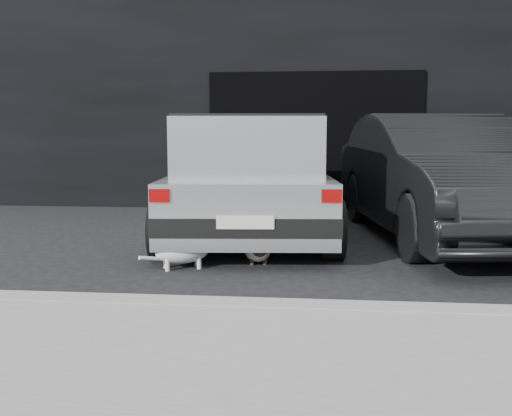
# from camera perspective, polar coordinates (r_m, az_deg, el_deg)

# --- Properties ---
(ground) EXTENTS (80.00, 80.00, 0.00)m
(ground) POSITION_cam_1_polar(r_m,az_deg,el_deg) (7.12, -2.33, -4.18)
(ground) COLOR black
(ground) RESTS_ON ground
(building_facade) EXTENTS (34.00, 4.00, 5.00)m
(building_facade) POSITION_cam_1_polar(r_m,az_deg,el_deg) (12.96, 5.94, 12.04)
(building_facade) COLOR black
(building_facade) RESTS_ON ground
(garage_opening) EXTENTS (4.00, 0.10, 2.60)m
(garage_opening) POSITION_cam_1_polar(r_m,az_deg,el_deg) (10.90, 5.88, 6.63)
(garage_opening) COLOR black
(garage_opening) RESTS_ON ground
(curb) EXTENTS (18.00, 0.25, 0.12)m
(curb) POSITION_cam_1_polar(r_m,az_deg,el_deg) (4.52, 5.71, -10.20)
(curb) COLOR gray
(curb) RESTS_ON ground
(sidewalk) EXTENTS (18.00, 2.20, 0.11)m
(sidewalk) POSITION_cam_1_polar(r_m,az_deg,el_deg) (3.40, 5.65, -16.37)
(sidewalk) COLOR gray
(sidewalk) RESTS_ON ground
(silver_hatchback) EXTENTS (2.54, 4.66, 1.66)m
(silver_hatchback) POSITION_cam_1_polar(r_m,az_deg,el_deg) (7.93, -0.57, 3.60)
(silver_hatchback) COLOR silver
(silver_hatchback) RESTS_ON ground
(second_car) EXTENTS (2.48, 5.39, 1.71)m
(second_car) POSITION_cam_1_polar(r_m,az_deg,el_deg) (8.18, 17.91, 3.01)
(second_car) COLOR black
(second_car) RESTS_ON ground
(cat_siamese) EXTENTS (0.39, 0.84, 0.30)m
(cat_siamese) POSITION_cam_1_polar(r_m,az_deg,el_deg) (6.38, 0.16, -4.30)
(cat_siamese) COLOR beige
(cat_siamese) RESTS_ON ground
(cat_white) EXTENTS (0.79, 0.48, 0.40)m
(cat_white) POSITION_cam_1_polar(r_m,az_deg,el_deg) (6.15, -7.03, -4.24)
(cat_white) COLOR silver
(cat_white) RESTS_ON ground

